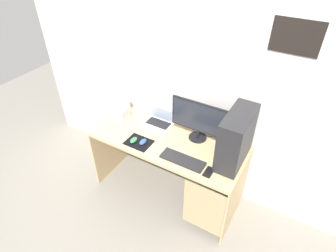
% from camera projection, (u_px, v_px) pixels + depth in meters
% --- Properties ---
extents(ground_plane, '(8.00, 8.00, 0.00)m').
position_uv_depth(ground_plane, '(168.00, 190.00, 3.29)').
color(ground_plane, gray).
extents(wall_back, '(4.00, 0.05, 2.60)m').
position_uv_depth(wall_back, '(187.00, 78.00, 2.75)').
color(wall_back, silver).
rests_on(wall_back, ground_plane).
extents(desk, '(1.57, 0.65, 0.77)m').
position_uv_depth(desk, '(169.00, 152.00, 2.90)').
color(desk, tan).
rests_on(desk, ground_plane).
extents(pc_tower, '(0.21, 0.49, 0.51)m').
position_uv_depth(pc_tower, '(236.00, 138.00, 2.46)').
color(pc_tower, '#232326').
rests_on(pc_tower, desk).
extents(monitor, '(0.57, 0.18, 0.43)m').
position_uv_depth(monitor, '(199.00, 120.00, 2.71)').
color(monitor, black).
rests_on(monitor, desk).
extents(laptop, '(0.30, 0.21, 0.20)m').
position_uv_depth(laptop, '(159.00, 121.00, 3.02)').
color(laptop, white).
rests_on(laptop, desk).
extents(speaker, '(0.08, 0.08, 0.14)m').
position_uv_depth(speaker, '(126.00, 105.00, 3.21)').
color(speaker, white).
rests_on(speaker, desk).
extents(projector, '(0.20, 0.14, 0.13)m').
position_uv_depth(projector, '(119.00, 113.00, 3.10)').
color(projector, '#B7BCC6').
rests_on(projector, desk).
extents(keyboard, '(0.42, 0.14, 0.02)m').
position_uv_depth(keyboard, '(183.00, 160.00, 2.58)').
color(keyboard, '#232326').
rests_on(keyboard, desk).
extents(mousepad, '(0.26, 0.20, 0.00)m').
position_uv_depth(mousepad, '(139.00, 142.00, 2.80)').
color(mousepad, black).
rests_on(mousepad, desk).
extents(mouse_left, '(0.06, 0.10, 0.03)m').
position_uv_depth(mouse_left, '(143.00, 142.00, 2.77)').
color(mouse_left, '#2D51B2').
rests_on(mouse_left, mousepad).
extents(mouse_right, '(0.06, 0.10, 0.03)m').
position_uv_depth(mouse_right, '(134.00, 140.00, 2.79)').
color(mouse_right, '#338C4C').
rests_on(mouse_right, mousepad).
extents(cell_phone, '(0.07, 0.13, 0.01)m').
position_uv_depth(cell_phone, '(209.00, 172.00, 2.47)').
color(cell_phone, black).
rests_on(cell_phone, desk).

